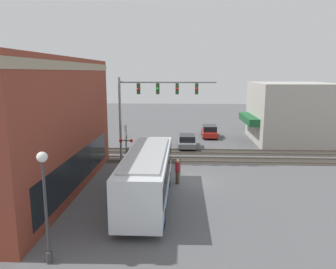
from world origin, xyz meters
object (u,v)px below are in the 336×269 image
city_bus (147,174)px  pedestrian_near_bus (177,171)px  parked_car_grey (187,141)px  parked_car_red (209,132)px  crossing_signal (126,141)px  streetlamp (45,198)px  pedestrian_at_crossing (129,158)px

city_bus → pedestrian_near_bus: (3.44, -1.79, -0.82)m
parked_car_grey → parked_car_red: (5.85, -2.80, 0.04)m
crossing_signal → streetlamp: size_ratio=0.78×
crossing_signal → streetlamp: streetlamp is taller
pedestrian_at_crossing → pedestrian_near_bus: size_ratio=1.00×
streetlamp → parked_car_grey: size_ratio=1.15×
parked_car_red → crossing_signal: bearing=149.2°
crossing_signal → streetlamp: 14.32m
parked_car_grey → parked_car_red: size_ratio=0.93×
streetlamp → crossing_signal: bearing=-3.2°
city_bus → parked_car_red: 21.60m
parked_car_grey → parked_car_red: 6.49m
parked_car_red → pedestrian_at_crossing: bearing=150.8°
city_bus → parked_car_grey: bearing=-9.8°
parked_car_red → city_bus: bearing=165.5°
pedestrian_at_crossing → pedestrian_near_bus: bearing=-130.9°
streetlamp → pedestrian_near_bus: streetlamp is taller
streetlamp → pedestrian_at_crossing: bearing=-4.4°
streetlamp → pedestrian_near_bus: (10.30, -5.21, -1.96)m
streetlamp → pedestrian_at_crossing: 14.06m
parked_car_grey → pedestrian_near_bus: (-11.59, 0.81, 0.29)m
crossing_signal → parked_car_grey: crossing_signal is taller
crossing_signal → parked_car_red: (13.45, -8.01, -1.61)m
crossing_signal → pedestrian_at_crossing: size_ratio=2.08×
parked_car_grey → crossing_signal: bearing=145.6°
crossing_signal → city_bus: bearing=-160.7°
pedestrian_at_crossing → crossing_signal: bearing=32.9°
streetlamp → city_bus: bearing=-26.5°
parked_car_red → pedestrian_at_crossing: 15.88m
parked_car_grey → pedestrian_at_crossing: size_ratio=2.30×
pedestrian_at_crossing → streetlamp: bearing=175.6°
parked_car_grey → parked_car_red: bearing=-25.6°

